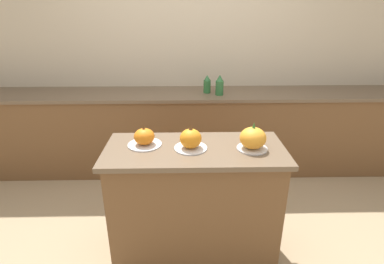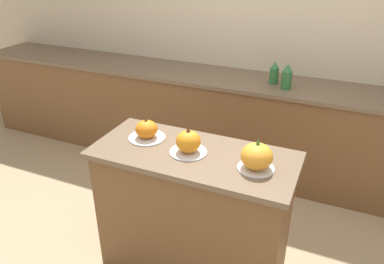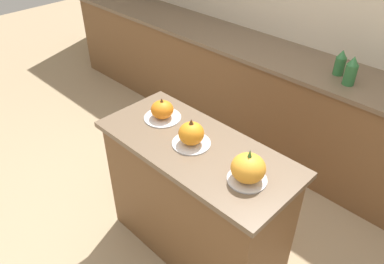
% 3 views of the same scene
% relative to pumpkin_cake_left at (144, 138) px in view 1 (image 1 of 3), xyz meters
% --- Properties ---
extents(ground_plane, '(12.00, 12.00, 0.00)m').
position_rel_pumpkin_cake_left_xyz_m(ground_plane, '(0.35, -0.06, -0.96)').
color(ground_plane, tan).
extents(wall_back, '(8.00, 0.06, 2.50)m').
position_rel_pumpkin_cake_left_xyz_m(wall_back, '(0.35, 1.64, 0.29)').
color(wall_back, beige).
rests_on(wall_back, ground_plane).
extents(kitchen_island, '(1.24, 0.56, 0.91)m').
position_rel_pumpkin_cake_left_xyz_m(kitchen_island, '(0.35, -0.06, -0.51)').
color(kitchen_island, brown).
rests_on(kitchen_island, ground_plane).
extents(back_counter, '(6.00, 0.60, 0.93)m').
position_rel_pumpkin_cake_left_xyz_m(back_counter, '(0.35, 1.31, -0.49)').
color(back_counter, brown).
rests_on(back_counter, ground_plane).
extents(pumpkin_cake_left, '(0.24, 0.24, 0.15)m').
position_rel_pumpkin_cake_left_xyz_m(pumpkin_cake_left, '(0.00, 0.00, 0.00)').
color(pumpkin_cake_left, silver).
rests_on(pumpkin_cake_left, kitchen_island).
extents(pumpkin_cake_center, '(0.23, 0.23, 0.17)m').
position_rel_pumpkin_cake_left_xyz_m(pumpkin_cake_center, '(0.32, -0.06, 0.01)').
color(pumpkin_cake_center, silver).
rests_on(pumpkin_cake_center, kitchen_island).
extents(pumpkin_cake_right, '(0.21, 0.21, 0.20)m').
position_rel_pumpkin_cake_left_xyz_m(pumpkin_cake_right, '(0.74, -0.08, 0.02)').
color(pumpkin_cake_right, silver).
rests_on(pumpkin_cake_right, kitchen_island).
extents(bottle_tall, '(0.09, 0.09, 0.22)m').
position_rel_pumpkin_cake_left_xyz_m(bottle_tall, '(0.65, 1.21, 0.07)').
color(bottle_tall, '#2D6B38').
rests_on(bottle_tall, back_counter).
extents(bottle_short, '(0.08, 0.08, 0.20)m').
position_rel_pumpkin_cake_left_xyz_m(bottle_short, '(0.52, 1.30, 0.06)').
color(bottle_short, '#2D6B38').
rests_on(bottle_short, back_counter).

